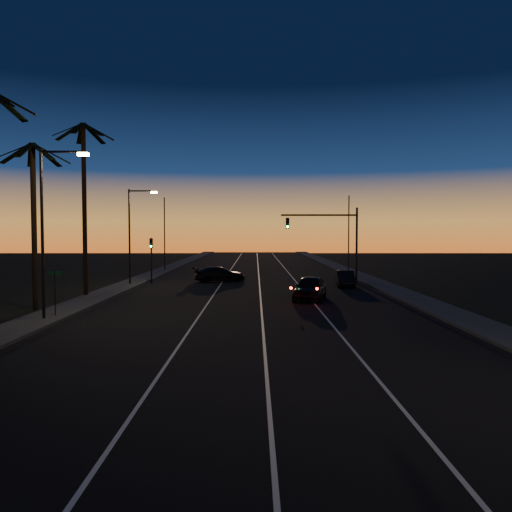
{
  "coord_description": "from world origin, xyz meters",
  "views": [
    {
      "loc": [
        0.14,
        -6.05,
        4.63
      ],
      "look_at": [
        0.17,
        22.4,
        3.33
      ],
      "focal_mm": 35.0,
      "sensor_mm": 36.0,
      "label": 1
    }
  ],
  "objects_px": {
    "right_car": "(345,278)",
    "signal_mast": "(331,232)",
    "cross_car": "(219,274)",
    "lead_car": "(310,288)"
  },
  "relations": [
    {
      "from": "signal_mast",
      "to": "cross_car",
      "type": "height_order",
      "value": "signal_mast"
    },
    {
      "from": "signal_mast",
      "to": "lead_car",
      "type": "distance_m",
      "value": 12.63
    },
    {
      "from": "right_car",
      "to": "lead_car",
      "type": "bearing_deg",
      "value": -115.02
    },
    {
      "from": "lead_car",
      "to": "right_car",
      "type": "relative_size",
      "value": 1.32
    },
    {
      "from": "cross_car",
      "to": "signal_mast",
      "type": "bearing_deg",
      "value": -6.84
    },
    {
      "from": "signal_mast",
      "to": "lead_car",
      "type": "xyz_separation_m",
      "value": [
        -3.21,
        -11.57,
        -3.94
      ]
    },
    {
      "from": "lead_car",
      "to": "signal_mast",
      "type": "bearing_deg",
      "value": 74.51
    },
    {
      "from": "lead_car",
      "to": "right_car",
      "type": "bearing_deg",
      "value": 64.98
    },
    {
      "from": "right_car",
      "to": "signal_mast",
      "type": "bearing_deg",
      "value": 104.34
    },
    {
      "from": "signal_mast",
      "to": "right_car",
      "type": "relative_size",
      "value": 1.63
    }
  ]
}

